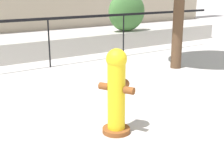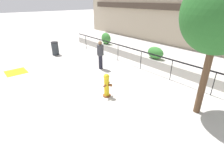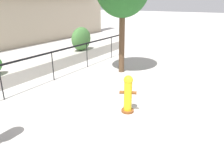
{
  "view_description": "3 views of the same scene",
  "coord_description": "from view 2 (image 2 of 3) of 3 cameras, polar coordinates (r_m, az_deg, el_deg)",
  "views": [
    {
      "loc": [
        -0.77,
        -1.74,
        1.74
      ],
      "look_at": [
        1.73,
        1.81,
        0.49
      ],
      "focal_mm": 50.0,
      "sensor_mm": 36.0,
      "label": 1
    },
    {
      "loc": [
        6.81,
        -2.92,
        3.96
      ],
      "look_at": [
        1.21,
        1.63,
        0.61
      ],
      "focal_mm": 28.0,
      "sensor_mm": 36.0,
      "label": 2
    },
    {
      "loc": [
        -3.54,
        -1.33,
        2.96
      ],
      "look_at": [
        2.0,
        2.11,
        0.58
      ],
      "focal_mm": 35.0,
      "sensor_mm": 36.0,
      "label": 3
    }
  ],
  "objects": [
    {
      "name": "hedge_bush_0",
      "position": [
        15.07,
        -1.96,
        13.41
      ],
      "size": [
        1.03,
        0.56,
        0.93
      ],
      "primitive_type": "ellipsoid",
      "color": "#387F33",
      "rests_on": "planter_wall_low"
    },
    {
      "name": "fire_hydrant",
      "position": [
        7.63,
        -1.75,
        -1.66
      ],
      "size": [
        0.48,
        0.47,
        1.08
      ],
      "color": "brown",
      "rests_on": "ground"
    },
    {
      "name": "hedge_bush_1",
      "position": [
        11.53,
        13.99,
        8.63
      ],
      "size": [
        1.14,
        0.61,
        0.75
      ],
      "primitive_type": "ellipsoid",
      "color": "#387F33",
      "rests_on": "planter_wall_low"
    },
    {
      "name": "street_tree",
      "position": [
        6.53,
        31.77,
        17.68
      ],
      "size": [
        2.41,
        2.17,
        4.83
      ],
      "color": "brown",
      "rests_on": "ground"
    },
    {
      "name": "trash_bin",
      "position": [
        14.37,
        -18.07,
        9.78
      ],
      "size": [
        0.55,
        0.55,
        1.01
      ],
      "color": "#2D3338",
      "rests_on": "ground"
    },
    {
      "name": "planter_wall_low",
      "position": [
        11.82,
        12.9,
        5.96
      ],
      "size": [
        18.0,
        0.7,
        0.5
      ],
      "primitive_type": "cube",
      "color": "#B7B2A8",
      "rests_on": "ground"
    },
    {
      "name": "fence_railing_segment",
      "position": [
        10.78,
        9.57,
        8.71
      ],
      "size": [
        15.0,
        0.05,
        1.15
      ],
      "color": "black",
      "rests_on": "ground"
    },
    {
      "name": "tactile_warning_pad",
      "position": [
        11.92,
        -28.86,
        2.31
      ],
      "size": [
        1.14,
        1.14,
        0.01
      ],
      "primitive_type": "cube",
      "color": "gold",
      "rests_on": "ground"
    },
    {
      "name": "pedestrian",
      "position": [
        10.7,
        -3.82,
        8.7
      ],
      "size": [
        0.56,
        0.56,
        1.73
      ],
      "color": "black",
      "rests_on": "ground"
    },
    {
      "name": "ground_plane",
      "position": [
        8.41,
        -14.01,
        -4.04
      ],
      "size": [
        120.0,
        120.0,
        0.0
      ],
      "primitive_type": "plane",
      "color": "#BCB7B2"
    }
  ]
}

